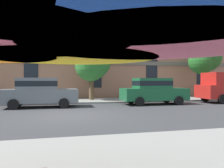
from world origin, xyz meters
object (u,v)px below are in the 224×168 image
at_px(street_tree_middle, 93,65).
at_px(street_tree_right, 204,59).
at_px(sedan_green, 153,90).
at_px(sedan_gray, 39,92).

relative_size(street_tree_middle, street_tree_right, 0.85).
bearing_deg(street_tree_middle, sedan_green, -41.73).
relative_size(sedan_green, street_tree_middle, 1.03).
xyz_separation_m(sedan_green, street_tree_middle, (-3.58, 3.20, 1.91)).
height_order(sedan_green, street_tree_middle, street_tree_middle).
height_order(sedan_gray, street_tree_right, street_tree_right).
bearing_deg(sedan_green, street_tree_middle, 138.27).
distance_m(sedan_gray, sedan_green, 7.37).
distance_m(sedan_gray, street_tree_right, 14.08).
xyz_separation_m(sedan_gray, street_tree_middle, (3.79, 3.20, 1.91)).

